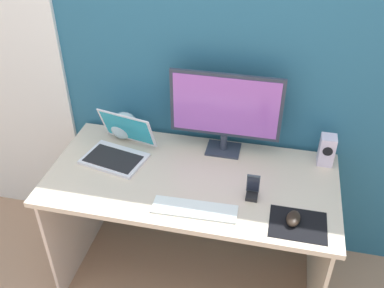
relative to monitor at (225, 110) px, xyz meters
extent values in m
plane|color=tan|center=(-0.12, -0.26, -1.00)|extent=(8.00, 8.00, 0.00)
cube|color=#28617F|center=(-0.12, 0.14, 0.25)|extent=(6.00, 0.04, 2.50)
cube|color=white|center=(-1.34, 0.11, 0.01)|extent=(0.82, 0.02, 2.02)
cube|color=beige|center=(-0.12, -0.26, -0.27)|extent=(1.44, 0.71, 0.03)
cube|color=beige|center=(-0.80, -0.26, -0.64)|extent=(0.02, 0.67, 0.71)
cube|color=beige|center=(0.56, -0.26, -0.64)|extent=(0.02, 0.67, 0.71)
cube|color=#2D3444|center=(0.00, 0.00, -0.25)|extent=(0.18, 0.14, 0.01)
cylinder|color=#2D3444|center=(0.00, 0.00, -0.20)|extent=(0.04, 0.04, 0.09)
cube|color=#2D3444|center=(0.00, 0.00, 0.02)|extent=(0.58, 0.02, 0.36)
cube|color=#A559BF|center=(0.00, -0.01, 0.02)|extent=(0.54, 0.00, 0.32)
cube|color=silver|center=(0.53, 0.01, -0.17)|extent=(0.08, 0.08, 0.16)
cylinder|color=black|center=(0.53, -0.04, -0.15)|extent=(0.05, 0.00, 0.05)
cube|color=white|center=(-0.54, -0.21, -0.25)|extent=(0.35, 0.28, 0.02)
cube|color=black|center=(-0.55, -0.22, -0.24)|extent=(0.31, 0.22, 0.00)
cube|color=white|center=(-0.51, -0.07, -0.14)|extent=(0.32, 0.14, 0.20)
cube|color=#26A5BF|center=(-0.52, -0.07, -0.14)|extent=(0.29, 0.12, 0.17)
sphere|color=silver|center=(-0.56, 0.01, -0.18)|extent=(0.15, 0.15, 0.15)
cube|color=white|center=(-0.05, -0.48, -0.25)|extent=(0.39, 0.12, 0.01)
cube|color=black|center=(0.41, -0.47, -0.25)|extent=(0.25, 0.20, 0.00)
ellipsoid|color=black|center=(0.39, -0.46, -0.24)|extent=(0.08, 0.11, 0.04)
cube|color=black|center=(0.19, -0.35, -0.25)|extent=(0.06, 0.05, 0.02)
cube|color=#343B46|center=(0.19, -0.33, -0.18)|extent=(0.06, 0.04, 0.12)
cube|color=#1E2333|center=(0.19, -0.34, -0.18)|extent=(0.05, 0.03, 0.10)
camera|label=1|loc=(0.25, -1.89, 1.13)|focal=40.50mm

